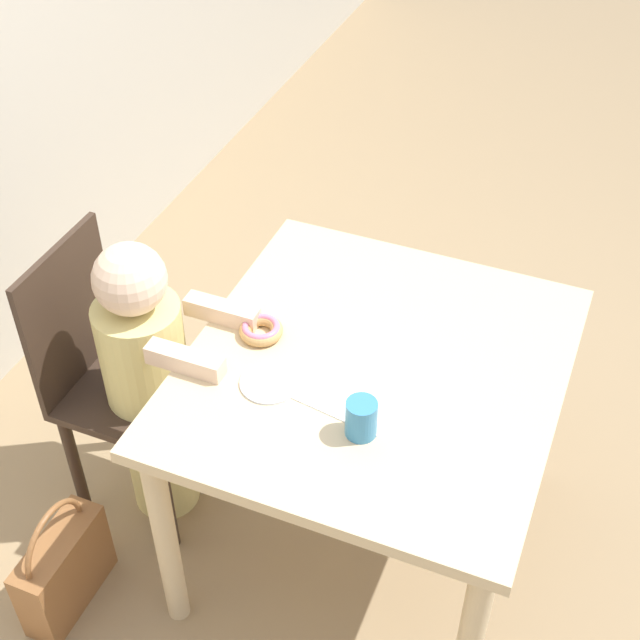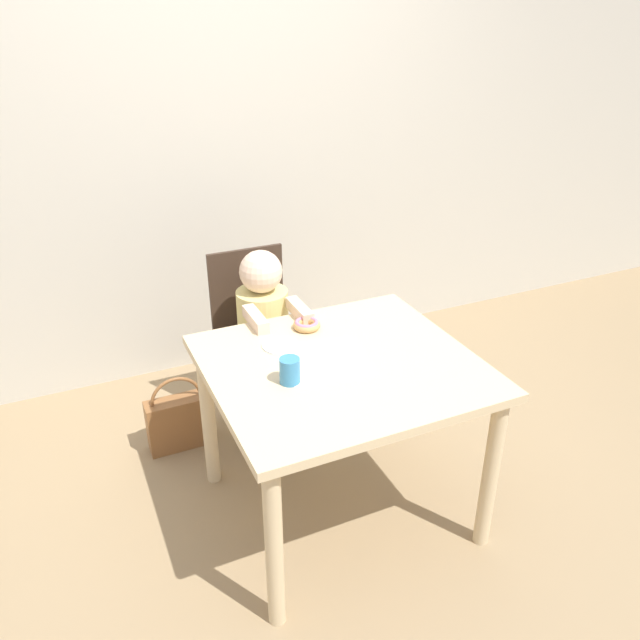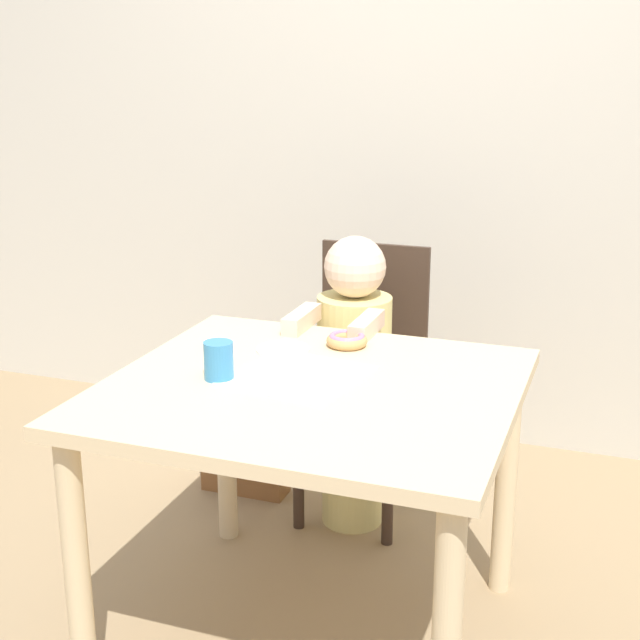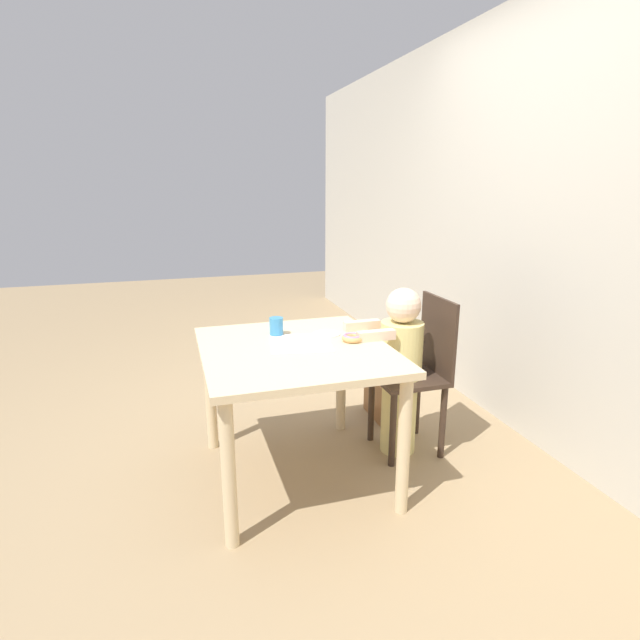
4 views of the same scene
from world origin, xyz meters
name	(u,v)px [view 4 (image 4 of 4)]	position (x,y,z in m)	size (l,w,h in m)	color
ground_plane	(297,475)	(0.00, 0.00, 0.00)	(12.00, 12.00, 0.00)	#997F5B
wall_back	(552,228)	(0.00, 1.44, 1.25)	(8.00, 0.05, 2.50)	beige
dining_table	(295,367)	(0.00, 0.00, 0.61)	(0.98, 0.91, 0.71)	beige
chair	(417,373)	(-0.09, 0.73, 0.46)	(0.36, 0.37, 0.89)	#38281E
child_figure	(400,370)	(-0.09, 0.62, 0.49)	(0.25, 0.41, 0.95)	#E0D17F
donut	(353,337)	(-0.01, 0.30, 0.73)	(0.11, 0.11, 0.04)	tan
napkin	(300,343)	(-0.05, 0.04, 0.71)	(0.34, 0.34, 0.00)	white
handbag	(380,396)	(-0.50, 0.69, 0.14)	(0.30, 0.10, 0.38)	brown
cup	(276,326)	(-0.22, -0.04, 0.76)	(0.07, 0.07, 0.09)	teal
plate	(326,334)	(-0.16, 0.21, 0.71)	(0.14, 0.14, 0.01)	silver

